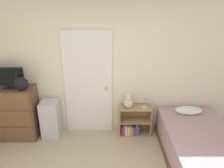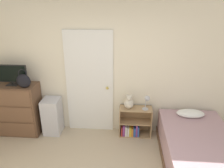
# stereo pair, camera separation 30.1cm
# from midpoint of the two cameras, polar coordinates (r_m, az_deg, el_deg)

# --- Properties ---
(wall_back) EXTENTS (10.00, 0.06, 2.55)m
(wall_back) POSITION_cam_midpoint_polar(r_m,az_deg,el_deg) (4.16, -4.24, 3.49)
(wall_back) COLOR beige
(wall_back) RESTS_ON ground_plane
(door_closed) EXTENTS (0.91, 0.09, 2.04)m
(door_closed) POSITION_cam_midpoint_polar(r_m,az_deg,el_deg) (4.23, -8.23, -0.05)
(door_closed) COLOR white
(door_closed) RESTS_ON ground_plane
(dresser) EXTENTS (0.82, 0.44, 1.04)m
(dresser) POSITION_cam_midpoint_polar(r_m,az_deg,el_deg) (4.65, -25.70, -6.84)
(dresser) COLOR brown
(dresser) RESTS_ON ground_plane
(tv) EXTENTS (0.60, 0.16, 0.39)m
(tv) POSITION_cam_midpoint_polar(r_m,az_deg,el_deg) (4.38, -27.51, 1.53)
(tv) COLOR black
(tv) RESTS_ON dresser
(handbag) EXTENTS (0.26, 0.13, 0.35)m
(handbag) POSITION_cam_midpoint_polar(r_m,az_deg,el_deg) (4.19, -24.62, 0.09)
(handbag) COLOR black
(handbag) RESTS_ON dresser
(storage_bin) EXTENTS (0.33, 0.37, 0.73)m
(storage_bin) POSITION_cam_midpoint_polar(r_m,az_deg,el_deg) (4.51, -17.57, -8.65)
(storage_bin) COLOR silver
(storage_bin) RESTS_ON ground_plane
(bookshelf) EXTENTS (0.62, 0.28, 0.59)m
(bookshelf) POSITION_cam_midpoint_polar(r_m,az_deg,el_deg) (4.43, 3.49, -10.26)
(bookshelf) COLOR tan
(bookshelf) RESTS_ON ground_plane
(teddy_bear) EXTENTS (0.19, 0.19, 0.29)m
(teddy_bear) POSITION_cam_midpoint_polar(r_m,az_deg,el_deg) (4.19, 2.28, -4.65)
(teddy_bear) COLOR beige
(teddy_bear) RESTS_ON bookshelf
(desk_lamp) EXTENTS (0.13, 0.13, 0.29)m
(desk_lamp) POSITION_cam_midpoint_polar(r_m,az_deg,el_deg) (4.14, 6.91, -3.84)
(desk_lamp) COLOR #B2B2B7
(desk_lamp) RESTS_ON bookshelf
(bed) EXTENTS (1.12, 1.84, 0.64)m
(bed) POSITION_cam_midpoint_polar(r_m,az_deg,el_deg) (3.99, 19.77, -15.03)
(bed) COLOR brown
(bed) RESTS_ON ground_plane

